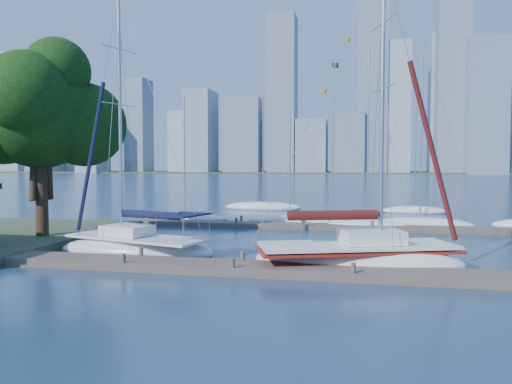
# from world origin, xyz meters

# --- Properties ---
(ground) EXTENTS (700.00, 700.00, 0.00)m
(ground) POSITION_xyz_m (0.00, 0.00, 0.00)
(ground) COLOR navy
(ground) RESTS_ON ground
(near_dock) EXTENTS (26.00, 2.00, 0.40)m
(near_dock) POSITION_xyz_m (0.00, 0.00, 0.20)
(near_dock) COLOR brown
(near_dock) RESTS_ON ground
(far_dock) EXTENTS (30.00, 1.80, 0.36)m
(far_dock) POSITION_xyz_m (2.00, 16.00, 0.18)
(far_dock) COLOR brown
(far_dock) RESTS_ON ground
(far_shore) EXTENTS (800.00, 100.00, 1.50)m
(far_shore) POSITION_xyz_m (0.00, 320.00, 0.00)
(far_shore) COLOR #38472D
(far_shore) RESTS_ON ground
(tree) EXTENTS (9.23, 8.41, 12.07)m
(tree) POSITION_xyz_m (-13.42, 5.31, 8.08)
(tree) COLOR black
(tree) RESTS_ON ground
(sailboat_navy) EXTENTS (8.92, 5.02, 14.14)m
(sailboat_navy) POSITION_xyz_m (-6.23, 2.92, 1.11)
(sailboat_navy) COLOR white
(sailboat_navy) RESTS_ON ground
(sailboat_maroon) EXTENTS (10.02, 6.10, 14.59)m
(sailboat_maroon) POSITION_xyz_m (5.12, 2.05, 1.06)
(sailboat_maroon) COLOR white
(sailboat_maroon) RESTS_ON ground
(bg_boat_0) EXTENTS (7.79, 3.07, 10.93)m
(bg_boat_0) POSITION_xyz_m (-9.62, 19.33, 0.22)
(bg_boat_0) COLOR white
(bg_boat_0) RESTS_ON ground
(bg_boat_1) EXTENTS (7.06, 2.43, 12.44)m
(bg_boat_1) POSITION_xyz_m (-0.54, 19.41, 0.23)
(bg_boat_1) COLOR white
(bg_boat_1) RESTS_ON ground
(bg_boat_2) EXTENTS (6.41, 3.90, 12.01)m
(bg_boat_2) POSITION_xyz_m (3.01, 18.00, 0.24)
(bg_boat_2) COLOR white
(bg_boat_2) RESTS_ON ground
(bg_boat_3) EXTENTS (6.28, 2.41, 13.64)m
(bg_boat_3) POSITION_xyz_m (5.63, 16.74, 0.27)
(bg_boat_3) COLOR white
(bg_boat_3) RESTS_ON ground
(bg_boat_4) EXTENTS (8.09, 2.94, 14.48)m
(bg_boat_4) POSITION_xyz_m (9.61, 18.65, 0.27)
(bg_boat_4) COLOR white
(bg_boat_4) RESTS_ON ground
(bg_boat_6) EXTENTS (8.57, 3.54, 12.67)m
(bg_boat_6) POSITION_xyz_m (-5.22, 31.42, 0.27)
(bg_boat_6) COLOR white
(bg_boat_6) RESTS_ON ground
(bg_boat_7) EXTENTS (6.61, 3.72, 10.83)m
(bg_boat_7) POSITION_xyz_m (10.32, 30.55, 0.24)
(bg_boat_7) COLOR white
(bg_boat_7) RESTS_ON ground
(skyline) EXTENTS (503.59, 51.31, 104.88)m
(skyline) POSITION_xyz_m (22.03, 290.48, 35.08)
(skyline) COLOR #7D8FA2
(skyline) RESTS_ON ground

